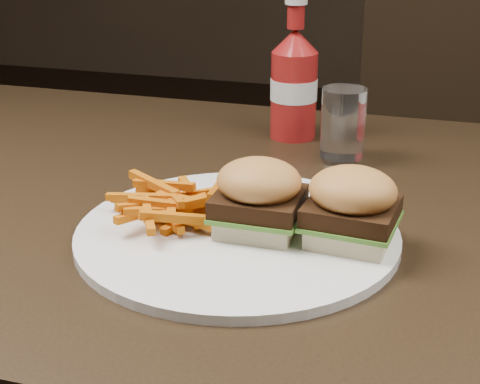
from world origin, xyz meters
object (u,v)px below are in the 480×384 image
(chair_far, at_px, (462,201))
(ketchup_bottle, at_px, (294,98))
(plate, at_px, (237,234))
(tumbler, at_px, (343,123))
(dining_table, at_px, (227,209))

(chair_far, relative_size, ketchup_bottle, 3.35)
(chair_far, height_order, plate, plate)
(ketchup_bottle, xyz_separation_m, tumbler, (0.09, -0.09, -0.01))
(dining_table, xyz_separation_m, chair_far, (0.30, 0.85, -0.30))
(plate, bearing_deg, tumbler, 76.45)
(tumbler, bearing_deg, chair_far, 75.36)
(ketchup_bottle, height_order, tumbler, ketchup_bottle)
(chair_far, bearing_deg, tumbler, 76.93)
(dining_table, distance_m, ketchup_bottle, 0.26)
(ketchup_bottle, bearing_deg, tumbler, -44.86)
(dining_table, bearing_deg, plate, -67.22)
(plate, xyz_separation_m, ketchup_bottle, (-0.02, 0.36, 0.06))
(tumbler, bearing_deg, dining_table, -125.56)
(dining_table, bearing_deg, tumbler, 54.44)
(plate, xyz_separation_m, tumbler, (0.07, 0.27, 0.05))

